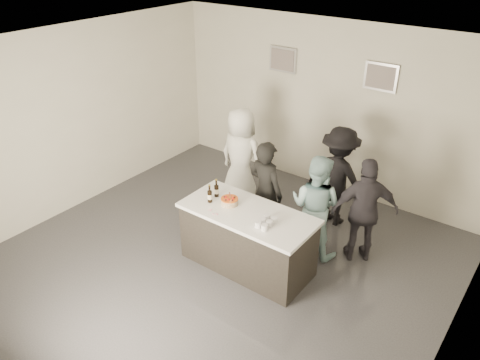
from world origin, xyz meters
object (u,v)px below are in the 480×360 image
Objects in this scene: person_main_blue at (316,206)px; beer_bottle_a at (216,188)px; person_guest_left at (241,157)px; person_guest_back at (338,177)px; bar_counter at (247,239)px; beer_bottle_b at (210,194)px; person_guest_right at (365,211)px; person_main_black at (266,192)px; cake at (230,202)px.

beer_bottle_a is at bearing 31.36° from person_main_blue.
person_guest_back is at bearing -165.68° from person_guest_left.
beer_bottle_b is (-0.57, -0.11, 0.58)m from bar_counter.
person_guest_right is (2.34, -0.26, -0.06)m from person_guest_left.
beer_bottle_b is 0.93m from person_main_black.
person_guest_back is (-0.11, 0.93, 0.04)m from person_main_blue.
person_main_blue is at bearing -13.02° from person_guest_right.
person_main_black is (0.38, 0.82, -0.22)m from beer_bottle_b.
bar_counter is 0.58m from cake.
cake is 0.30m from beer_bottle_a.
person_guest_left is at bearing 129.54° from bar_counter.
person_guest_right is (1.19, 1.12, 0.34)m from bar_counter.
beer_bottle_b is 0.15× the size of person_guest_left.
person_guest_back is at bearing 58.39° from beer_bottle_a.
person_guest_left reaches higher than person_main_black.
bar_counter is 7.63× the size of cake.
person_guest_back is (1.05, 1.71, -0.21)m from beer_bottle_a.
person_main_black is at bearing 65.09° from beer_bottle_b.
person_guest_back is (0.77, 1.78, -0.12)m from cake.
person_main_blue reaches higher than bar_counter.
person_main_black is at bearing 145.27° from person_guest_left.
bar_counter is at bearing 80.02° from person_guest_back.
person_main_blue is 1.80m from person_guest_left.
bar_counter is 1.15× the size of person_main_black.
beer_bottle_b is 0.17× the size of person_main_blue.
beer_bottle_b reaches higher than cake.
person_guest_left is (-0.83, 1.38, -0.08)m from cake.
beer_bottle_b is at bearing -169.35° from bar_counter.
beer_bottle_a is 1.43m from person_guest_left.
beer_bottle_b is at bearing -81.99° from beer_bottle_a.
person_guest_left is (-1.71, 0.53, 0.07)m from person_main_blue.
person_guest_left reaches higher than bar_counter.
person_guest_back is (1.03, 1.89, -0.21)m from beer_bottle_b.
person_guest_right is at bearing 43.23° from bar_counter.
beer_bottle_a reaches higher than cake.
person_main_black is 1.44m from person_guest_right.
person_main_black is at bearing 104.81° from bar_counter.
person_main_black reaches higher than bar_counter.
bar_counter is 1.08m from person_main_blue.
person_guest_back is (-0.74, 0.66, 0.02)m from person_guest_right.
person_main_blue is 0.91× the size of person_guest_left.
person_guest_left is at bearing -27.61° from person_main_black.
person_guest_left is at bearing -19.71° from person_main_blue.
person_guest_right is at bearing 30.46° from beer_bottle_a.
bar_counter is 1.09× the size of person_guest_left.
beer_bottle_b is 0.16× the size of person_main_black.
person_guest_right reaches higher than cake.
person_main_black reaches higher than person_main_blue.
person_guest_back is (0.65, 1.07, 0.01)m from person_main_black.
person_guest_right reaches higher than beer_bottle_a.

